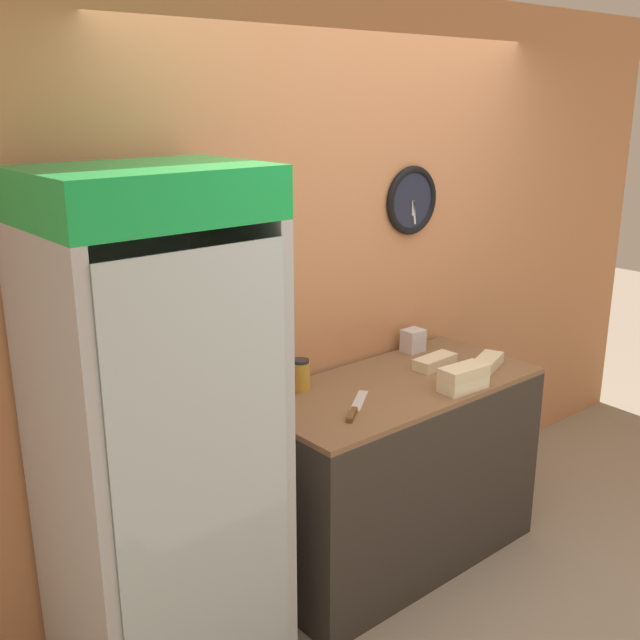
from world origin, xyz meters
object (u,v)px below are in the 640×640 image
object	(u,v)px
sandwich_flat_left	(487,363)
napkin_dispenser	(413,340)
beverage_cooler	(151,416)
sandwich_flat_right	(435,362)
chefs_knife	(355,410)
sandwich_stack_bottom	(463,384)
condiment_jar	(301,375)
sandwich_stack_middle	(464,372)

from	to	relation	value
sandwich_flat_left	napkin_dispenser	bearing A→B (deg)	102.08
beverage_cooler	sandwich_flat_right	size ratio (longest dim) A/B	8.27
beverage_cooler	chefs_knife	distance (m)	0.90
sandwich_stack_bottom	sandwich_flat_left	distance (m)	0.33
beverage_cooler	condiment_jar	size ratio (longest dim) A/B	13.62
beverage_cooler	sandwich_flat_left	size ratio (longest dim) A/B	7.41
sandwich_stack_bottom	sandwich_stack_middle	distance (m)	0.06
sandwich_flat_right	condiment_jar	distance (m)	0.73
sandwich_stack_middle	condiment_jar	bearing A→B (deg)	139.75
beverage_cooler	sandwich_stack_bottom	world-z (taller)	beverage_cooler
sandwich_stack_bottom	sandwich_flat_right	xyz separation A→B (m)	(0.13, 0.28, -0.00)
chefs_knife	sandwich_flat_right	bearing A→B (deg)	11.78
sandwich_stack_middle	condiment_jar	size ratio (longest dim) A/B	1.62
beverage_cooler	sandwich_stack_middle	bearing A→B (deg)	-12.53
chefs_knife	condiment_jar	size ratio (longest dim) A/B	2.09
chefs_knife	napkin_dispenser	size ratio (longest dim) A/B	2.56
chefs_knife	condiment_jar	bearing A→B (deg)	93.90
sandwich_stack_middle	chefs_knife	bearing A→B (deg)	165.28
sandwich_flat_left	sandwich_flat_right	distance (m)	0.25
sandwich_stack_bottom	condiment_jar	world-z (taller)	condiment_jar
condiment_jar	napkin_dispenser	xyz separation A→B (m)	(0.79, 0.04, -0.01)
beverage_cooler	sandwich_flat_left	world-z (taller)	beverage_cooler
sandwich_flat_left	chefs_knife	size ratio (longest dim) A/B	0.88
sandwich_stack_middle	sandwich_flat_left	size ratio (longest dim) A/B	0.88
condiment_jar	napkin_dispenser	distance (m)	0.79
sandwich_stack_bottom	sandwich_flat_right	bearing A→B (deg)	65.54
beverage_cooler	sandwich_stack_bottom	distance (m)	1.45
beverage_cooler	condiment_jar	distance (m)	0.86
sandwich_stack_middle	sandwich_flat_left	world-z (taller)	sandwich_stack_middle
condiment_jar	sandwich_flat_left	bearing A→B (deg)	-23.14
chefs_knife	beverage_cooler	bearing A→B (deg)	168.87
sandwich_stack_bottom	chefs_knife	size ratio (longest dim) A/B	0.77
sandwich_stack_middle	condiment_jar	world-z (taller)	condiment_jar
sandwich_flat_right	condiment_jar	xyz separation A→B (m)	(-0.70, 0.20, 0.04)
sandwich_stack_middle	napkin_dispenser	size ratio (longest dim) A/B	1.99
chefs_knife	napkin_dispenser	world-z (taller)	napkin_dispenser
sandwich_stack_middle	chefs_knife	size ratio (longest dim) A/B	0.78
beverage_cooler	chefs_knife	bearing A→B (deg)	-11.13
condiment_jar	sandwich_stack_middle	bearing A→B (deg)	-40.25
napkin_dispenser	condiment_jar	bearing A→B (deg)	-177.18
sandwich_flat_left	chefs_knife	xyz separation A→B (m)	(-0.86, 0.04, -0.02)
sandwich_flat_left	sandwich_flat_right	world-z (taller)	same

